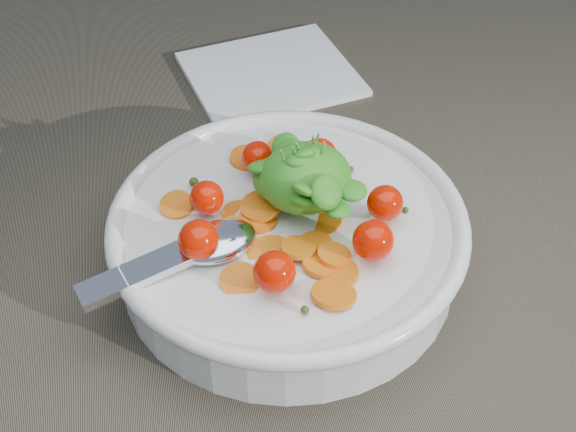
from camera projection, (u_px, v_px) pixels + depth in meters
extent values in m
plane|color=brown|center=(304.00, 247.00, 0.64)|extent=(6.00, 6.00, 0.00)
cylinder|color=white|center=(288.00, 244.00, 0.61)|extent=(0.25, 0.25, 0.05)
torus|color=white|center=(288.00, 221.00, 0.59)|extent=(0.27, 0.27, 0.01)
cylinder|color=white|center=(288.00, 264.00, 0.62)|extent=(0.13, 0.13, 0.01)
cylinder|color=brown|center=(288.00, 244.00, 0.61)|extent=(0.23, 0.23, 0.04)
cylinder|color=orange|center=(339.00, 274.00, 0.55)|extent=(0.04, 0.04, 0.01)
cylinder|color=orange|center=(334.00, 294.00, 0.53)|extent=(0.04, 0.04, 0.01)
cylinder|color=orange|center=(334.00, 255.00, 0.56)|extent=(0.03, 0.03, 0.01)
cylinder|color=orange|center=(280.00, 185.00, 0.61)|extent=(0.04, 0.04, 0.01)
cylinder|color=orange|center=(321.00, 264.00, 0.55)|extent=(0.04, 0.04, 0.01)
cylinder|color=orange|center=(261.00, 206.00, 0.59)|extent=(0.04, 0.04, 0.01)
cylinder|color=orange|center=(176.00, 205.00, 0.60)|extent=(0.03, 0.03, 0.01)
cylinder|color=orange|center=(259.00, 220.00, 0.59)|extent=(0.03, 0.03, 0.01)
cylinder|color=orange|center=(292.00, 162.00, 0.65)|extent=(0.03, 0.03, 0.01)
cylinder|color=orange|center=(248.00, 159.00, 0.64)|extent=(0.04, 0.04, 0.01)
cylinder|color=orange|center=(235.00, 232.00, 0.58)|extent=(0.04, 0.04, 0.00)
cylinder|color=orange|center=(299.00, 248.00, 0.56)|extent=(0.03, 0.03, 0.01)
cylinder|color=orange|center=(314.00, 247.00, 0.57)|extent=(0.03, 0.03, 0.01)
cylinder|color=orange|center=(241.00, 216.00, 0.60)|extent=(0.04, 0.04, 0.01)
cylinder|color=orange|center=(271.00, 254.00, 0.57)|extent=(0.04, 0.04, 0.01)
cylinder|color=orange|center=(240.00, 281.00, 0.55)|extent=(0.04, 0.04, 0.01)
cylinder|color=orange|center=(323.00, 222.00, 0.59)|extent=(0.03, 0.03, 0.01)
cylinder|color=orange|center=(328.00, 185.00, 0.61)|extent=(0.03, 0.03, 0.01)
cylinder|color=orange|center=(335.00, 274.00, 0.55)|extent=(0.02, 0.03, 0.01)
cylinder|color=orange|center=(284.00, 148.00, 0.65)|extent=(0.03, 0.03, 0.01)
sphere|color=#364216|center=(217.00, 245.00, 0.57)|extent=(0.01, 0.01, 0.01)
sphere|color=#364216|center=(220.00, 250.00, 0.56)|extent=(0.01, 0.01, 0.01)
sphere|color=#364216|center=(194.00, 182.00, 0.61)|extent=(0.01, 0.01, 0.01)
sphere|color=#364216|center=(316.00, 297.00, 0.53)|extent=(0.01, 0.01, 0.01)
sphere|color=#364216|center=(330.00, 265.00, 0.56)|extent=(0.01, 0.01, 0.01)
sphere|color=#364216|center=(340.00, 169.00, 0.62)|extent=(0.01, 0.01, 0.01)
sphere|color=#364216|center=(305.00, 310.00, 0.52)|extent=(0.01, 0.01, 0.01)
sphere|color=#364216|center=(405.00, 210.00, 0.60)|extent=(0.00, 0.00, 0.00)
sphere|color=#364216|center=(197.00, 257.00, 0.56)|extent=(0.01, 0.01, 0.01)
sphere|color=#364216|center=(208.00, 249.00, 0.56)|extent=(0.01, 0.01, 0.01)
sphere|color=#364216|center=(351.00, 169.00, 0.63)|extent=(0.01, 0.01, 0.01)
sphere|color=#364216|center=(232.00, 242.00, 0.57)|extent=(0.01, 0.01, 0.01)
sphere|color=red|center=(385.00, 203.00, 0.58)|extent=(0.03, 0.03, 0.03)
sphere|color=red|center=(319.00, 156.00, 0.62)|extent=(0.03, 0.03, 0.03)
sphere|color=red|center=(258.00, 157.00, 0.62)|extent=(0.03, 0.03, 0.03)
sphere|color=red|center=(207.00, 198.00, 0.58)|extent=(0.03, 0.03, 0.03)
sphere|color=red|center=(198.00, 240.00, 0.55)|extent=(0.03, 0.03, 0.03)
sphere|color=red|center=(274.00, 272.00, 0.53)|extent=(0.03, 0.03, 0.03)
sphere|color=red|center=(373.00, 241.00, 0.55)|extent=(0.03, 0.03, 0.03)
ellipsoid|color=green|center=(306.00, 178.00, 0.58)|extent=(0.07, 0.06, 0.05)
ellipsoid|color=green|center=(279.00, 179.00, 0.59)|extent=(0.04, 0.04, 0.03)
ellipsoid|color=green|center=(307.00, 200.00, 0.56)|extent=(0.02, 0.03, 0.02)
ellipsoid|color=green|center=(306.00, 162.00, 0.57)|extent=(0.02, 0.02, 0.01)
ellipsoid|color=green|center=(306.00, 155.00, 0.56)|extent=(0.02, 0.02, 0.02)
ellipsoid|color=green|center=(318.00, 161.00, 0.58)|extent=(0.03, 0.03, 0.02)
ellipsoid|color=green|center=(299.00, 159.00, 0.56)|extent=(0.03, 0.03, 0.02)
ellipsoid|color=green|center=(334.00, 187.00, 0.57)|extent=(0.02, 0.02, 0.02)
ellipsoid|color=green|center=(284.00, 192.00, 0.57)|extent=(0.03, 0.03, 0.01)
ellipsoid|color=green|center=(326.00, 192.00, 0.55)|extent=(0.03, 0.03, 0.03)
ellipsoid|color=green|center=(307.00, 170.00, 0.56)|extent=(0.03, 0.03, 0.02)
ellipsoid|color=green|center=(310.00, 161.00, 0.56)|extent=(0.02, 0.02, 0.02)
ellipsoid|color=green|center=(318.00, 175.00, 0.57)|extent=(0.03, 0.02, 0.01)
ellipsoid|color=green|center=(307.00, 201.00, 0.56)|extent=(0.03, 0.03, 0.03)
ellipsoid|color=green|center=(319.00, 179.00, 0.57)|extent=(0.03, 0.03, 0.02)
ellipsoid|color=green|center=(303.00, 190.00, 0.55)|extent=(0.02, 0.02, 0.02)
ellipsoid|color=green|center=(352.00, 191.00, 0.56)|extent=(0.02, 0.02, 0.01)
ellipsoid|color=green|center=(319.00, 160.00, 0.58)|extent=(0.03, 0.03, 0.02)
ellipsoid|color=green|center=(290.00, 151.00, 0.58)|extent=(0.03, 0.03, 0.02)
ellipsoid|color=green|center=(264.00, 167.00, 0.58)|extent=(0.04, 0.04, 0.02)
ellipsoid|color=green|center=(320.00, 165.00, 0.58)|extent=(0.03, 0.03, 0.01)
ellipsoid|color=green|center=(315.00, 171.00, 0.57)|extent=(0.02, 0.02, 0.02)
ellipsoid|color=green|center=(337.00, 209.00, 0.56)|extent=(0.03, 0.03, 0.01)
ellipsoid|color=green|center=(265.00, 172.00, 0.59)|extent=(0.03, 0.02, 0.02)
ellipsoid|color=green|center=(285.00, 146.00, 0.60)|extent=(0.02, 0.03, 0.02)
ellipsoid|color=green|center=(305.00, 153.00, 0.56)|extent=(0.02, 0.02, 0.01)
cylinder|color=#4C8C33|center=(299.00, 165.00, 0.57)|extent=(0.01, 0.01, 0.04)
cylinder|color=#4C8C33|center=(310.00, 157.00, 0.58)|extent=(0.01, 0.00, 0.04)
cylinder|color=#4C8C33|center=(301.00, 162.00, 0.57)|extent=(0.01, 0.01, 0.04)
cylinder|color=#4C8C33|center=(287.00, 170.00, 0.57)|extent=(0.01, 0.01, 0.04)
cylinder|color=#4C8C33|center=(322.00, 171.00, 0.56)|extent=(0.01, 0.02, 0.04)
cylinder|color=#4C8C33|center=(318.00, 156.00, 0.58)|extent=(0.01, 0.01, 0.04)
ellipsoid|color=silver|center=(218.00, 242.00, 0.57)|extent=(0.07, 0.06, 0.02)
cube|color=silver|center=(157.00, 265.00, 0.55)|extent=(0.11, 0.06, 0.02)
cylinder|color=silver|center=(194.00, 250.00, 0.56)|extent=(0.02, 0.02, 0.01)
cube|color=white|center=(271.00, 74.00, 0.81)|extent=(0.19, 0.17, 0.01)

